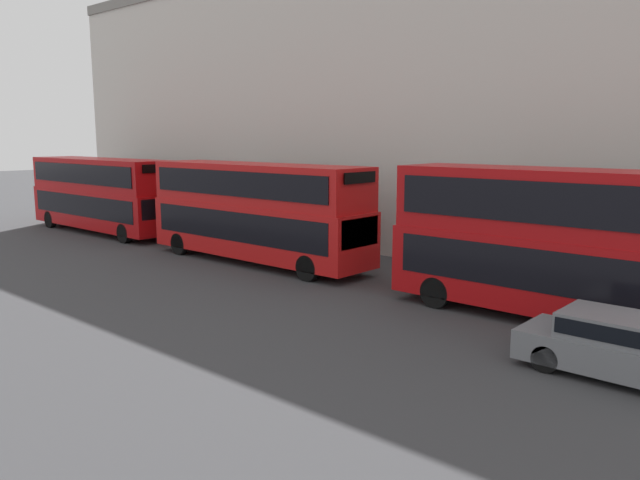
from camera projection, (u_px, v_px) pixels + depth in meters
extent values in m
cube|color=#B20C0F|center=(575.00, 276.00, 17.90)|extent=(2.55, 10.98, 2.17)
cube|color=#B20C0F|center=(580.00, 204.00, 17.56)|extent=(2.50, 10.76, 1.94)
cube|color=black|center=(575.00, 267.00, 17.86)|extent=(2.59, 10.10, 1.22)
cube|color=black|center=(580.00, 201.00, 17.55)|extent=(2.59, 10.10, 1.17)
cylinder|color=black|center=(436.00, 292.00, 19.78)|extent=(0.30, 1.00, 1.00)
cylinder|color=black|center=(470.00, 280.00, 21.44)|extent=(0.30, 1.00, 1.00)
cube|color=red|center=(257.00, 229.00, 26.70)|extent=(2.55, 11.22, 2.18)
cube|color=red|center=(256.00, 184.00, 26.38)|extent=(2.50, 11.00, 1.71)
cube|color=black|center=(257.00, 223.00, 26.66)|extent=(2.59, 10.33, 1.22)
cube|color=black|center=(256.00, 182.00, 26.37)|extent=(2.59, 10.33, 1.03)
cube|color=black|center=(360.00, 233.00, 22.98)|extent=(2.17, 0.06, 1.09)
cube|color=black|center=(360.00, 178.00, 22.64)|extent=(1.78, 0.06, 0.41)
cylinder|color=black|center=(308.00, 268.00, 23.40)|extent=(0.30, 1.00, 1.00)
cylinder|color=black|center=(346.00, 259.00, 25.06)|extent=(0.30, 1.00, 1.00)
cylinder|color=black|center=(180.00, 244.00, 28.66)|extent=(0.30, 1.00, 1.00)
cylinder|color=black|center=(218.00, 238.00, 30.32)|extent=(0.30, 1.00, 1.00)
cube|color=#B20C0F|center=(102.00, 208.00, 35.08)|extent=(2.55, 11.32, 2.06)
cube|color=#B20C0F|center=(100.00, 174.00, 34.77)|extent=(2.50, 11.09, 1.75)
cube|color=black|center=(102.00, 204.00, 35.04)|extent=(2.59, 10.41, 1.15)
cube|color=black|center=(100.00, 173.00, 34.76)|extent=(2.59, 10.41, 1.05)
cube|color=black|center=(160.00, 209.00, 31.33)|extent=(2.17, 0.06, 1.03)
cube|color=black|center=(158.00, 168.00, 31.00)|extent=(1.78, 0.06, 0.42)
cylinder|color=black|center=(124.00, 233.00, 31.74)|extent=(0.30, 1.00, 1.00)
cylinder|color=black|center=(162.00, 228.00, 33.40)|extent=(0.30, 1.00, 1.00)
cylinder|color=black|center=(50.00, 219.00, 37.06)|extent=(0.30, 1.00, 1.00)
cylinder|color=black|center=(86.00, 216.00, 38.72)|extent=(0.30, 1.00, 1.00)
cube|color=slate|center=(625.00, 356.00, 13.99)|extent=(1.85, 4.56, 0.69)
cube|color=slate|center=(621.00, 328.00, 13.97)|extent=(1.62, 2.51, 0.56)
cube|color=black|center=(621.00, 327.00, 13.96)|extent=(1.66, 2.38, 0.36)
cylinder|color=black|center=(546.00, 359.00, 14.38)|extent=(0.22, 0.64, 0.64)
cylinder|color=black|center=(571.00, 342.00, 15.58)|extent=(0.22, 0.64, 0.64)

